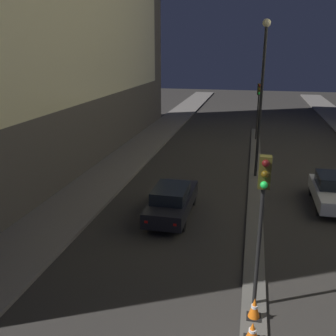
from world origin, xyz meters
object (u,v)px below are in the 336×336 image
at_px(traffic_cone_near, 252,332).
at_px(traffic_cone_far, 254,308).
at_px(street_lamp, 262,83).
at_px(traffic_light_near, 263,199).
at_px(car_right_lane, 335,191).
at_px(traffic_light_mid, 259,99).
at_px(car_left_lane, 172,201).

relative_size(traffic_cone_near, traffic_cone_far, 0.91).
distance_m(street_lamp, traffic_cone_far, 13.72).
distance_m(traffic_light_near, street_lamp, 12.27).
bearing_deg(traffic_cone_near, traffic_light_near, 88.22).
bearing_deg(car_right_lane, traffic_cone_far, -112.18).
height_order(traffic_light_mid, street_lamp, street_lamp).
distance_m(traffic_cone_near, traffic_cone_far, 0.94).
xyz_separation_m(traffic_light_near, car_right_lane, (3.74, 8.57, -2.71)).
bearing_deg(street_lamp, traffic_light_mid, 90.00).
relative_size(traffic_light_mid, street_lamp, 0.52).
bearing_deg(car_right_lane, traffic_light_near, -113.60).
bearing_deg(car_left_lane, traffic_light_near, -56.56).
height_order(traffic_cone_near, car_right_lane, car_right_lane).
relative_size(traffic_light_near, traffic_light_mid, 1.00).
height_order(traffic_light_near, street_lamp, street_lamp).
bearing_deg(traffic_light_near, street_lamp, 90.00).
distance_m(traffic_light_near, traffic_light_mid, 21.75).
xyz_separation_m(street_lamp, traffic_cone_far, (-0.01, -12.71, -5.15)).
bearing_deg(car_right_lane, car_left_lane, -158.84).
bearing_deg(traffic_light_near, traffic_cone_far, -90.51).
bearing_deg(car_left_lane, traffic_cone_near, -62.93).
xyz_separation_m(traffic_cone_far, car_right_lane, (3.75, 9.19, 0.35)).
distance_m(traffic_light_mid, street_lamp, 9.89).
bearing_deg(car_right_lane, traffic_light_mid, 105.85).
relative_size(street_lamp, traffic_cone_near, 15.35).
bearing_deg(street_lamp, traffic_cone_near, -90.20).
relative_size(traffic_cone_far, car_right_lane, 0.15).
bearing_deg(traffic_light_mid, traffic_cone_near, -90.12).
relative_size(traffic_light_near, traffic_cone_near, 8.01).
relative_size(traffic_light_near, street_lamp, 0.52).
height_order(traffic_cone_far, car_left_lane, car_left_lane).
xyz_separation_m(traffic_light_mid, traffic_cone_near, (-0.05, -23.31, -3.09)).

